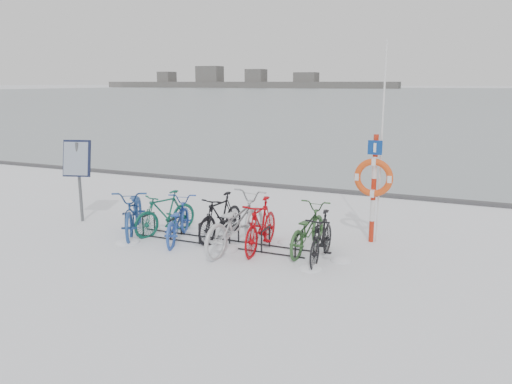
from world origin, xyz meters
TOP-DOWN VIEW (x-y plane):
  - ground at (0.00, 0.00)m, footprint 900.00×900.00m
  - ice_sheet at (0.00, 155.00)m, footprint 400.00×298.00m
  - quay_edge at (0.00, 5.90)m, footprint 400.00×0.25m
  - bike_rack at (0.00, 0.00)m, footprint 4.00×0.48m
  - info_board at (-3.94, 0.20)m, footprint 0.72×0.43m
  - lifebuoy_station at (2.99, 1.33)m, footprint 0.81×0.23m
  - shoreline at (-122.02, 260.00)m, footprint 180.00×12.00m
  - bike_0 at (-2.11, -0.09)m, footprint 1.67×2.23m
  - bike_1 at (-1.47, 0.19)m, footprint 1.05×1.72m
  - bike_2 at (-0.94, -0.14)m, footprint 1.16×1.93m
  - bike_3 at (-0.14, 0.36)m, footprint 0.67×1.75m
  - bike_4 at (0.48, -0.18)m, footprint 1.02×2.33m
  - bike_5 at (0.97, 0.00)m, footprint 0.60×1.84m
  - bike_6 at (1.87, 0.32)m, footprint 0.73×1.89m
  - bike_7 at (2.30, -0.15)m, footprint 0.50×1.64m
  - snow_drifts at (0.18, -0.18)m, footprint 5.40×1.82m

SIDE VIEW (x-z plane):
  - ground at x=0.00m, z-range 0.00..0.00m
  - snow_drifts at x=0.18m, z-range -0.11..0.11m
  - ice_sheet at x=0.00m, z-range 0.00..0.02m
  - quay_edge at x=0.00m, z-range 0.00..0.10m
  - bike_rack at x=0.00m, z-range -0.05..0.41m
  - bike_2 at x=-0.94m, z-range 0.00..0.96m
  - bike_6 at x=1.87m, z-range 0.00..0.98m
  - bike_7 at x=2.30m, z-range 0.00..0.98m
  - bike_1 at x=-1.47m, z-range 0.00..1.00m
  - bike_3 at x=-0.14m, z-range 0.00..1.03m
  - bike_5 at x=0.97m, z-range 0.00..1.09m
  - bike_0 at x=-2.11m, z-range 0.00..1.12m
  - bike_4 at x=0.48m, z-range 0.00..1.18m
  - lifebuoy_station at x=2.99m, z-range -0.70..3.54m
  - info_board at x=-3.94m, z-range 0.45..2.47m
  - shoreline at x=-122.02m, z-range -1.96..7.54m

